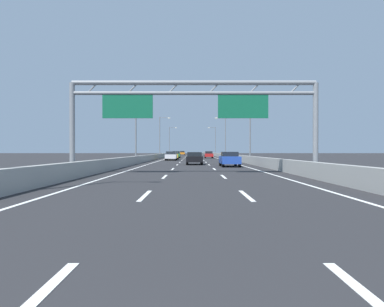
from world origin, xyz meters
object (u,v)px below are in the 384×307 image
Objects in this scene: blue_car at (230,159)px; green_car at (177,154)px; streetlamp_left_mid at (138,122)px; red_car at (209,155)px; streetlamp_right_distant at (215,139)px; yellow_car at (174,155)px; black_car at (195,158)px; streetlamp_left_far at (161,134)px; streetlamp_right_far at (225,134)px; white_car at (172,156)px; streetlamp_right_mid at (249,122)px; sign_gantry at (192,103)px; streetlamp_left_distant at (171,139)px; orange_car at (183,153)px.

green_car is at bearing 99.71° from blue_car.
red_car is (10.96, 28.39, -4.64)m from streetlamp_left_mid.
streetlamp_left_mid is 2.26× the size of red_car.
streetlamp_left_mid and streetlamp_right_distant have the same top height.
yellow_car is 0.94× the size of black_car.
red_car is at bearing -30.97° from streetlamp_left_far.
white_car is at bearing -114.44° from streetlamp_right_far.
white_car is at bearing -111.74° from red_car.
streetlamp_left_far reaches higher than white_car.
black_car is 6.33m from blue_car.
blue_car is at bearing -89.79° from red_car.
red_car is (-3.97, 28.39, -4.64)m from streetlamp_right_mid.
sign_gantry is 1.77× the size of streetlamp_left_distant.
streetlamp_right_mid is 34.97m from streetlamp_right_far.
streetlamp_right_distant is at bearing -41.99° from orange_car.
streetlamp_right_mid and streetlamp_right_far have the same top height.
streetlamp_right_far is 38.02m from streetlamp_left_distant.
white_car is (-11.04, -24.29, -4.63)m from streetlamp_right_far.
orange_car is (-0.06, 62.98, 0.01)m from yellow_car.
white_car is 1.08× the size of red_car.
green_car reaches higher than red_car.
black_car is at bearing -79.64° from streetlamp_left_far.
blue_car is at bearing -76.06° from yellow_car.
orange_car is at bearing 90.01° from white_car.
streetlamp_left_mid is at bearing 180.00° from streetlamp_right_mid.
streetlamp_right_far is 2.10× the size of white_car.
streetlamp_left_mid reaches higher than green_car.
sign_gantry reaches higher than black_car.
black_car is at bearing 89.04° from sign_gantry.
yellow_car is at bearing -89.95° from orange_car.
white_car is 23.76m from blue_car.
sign_gantry is 52.15m from red_car.
green_car is at bearing -84.44° from streetlamp_left_distant.
streetlamp_right_far is at bearing 58.71° from yellow_car.
streetlamp_left_distant is at bearing 90.00° from streetlamp_left_mid.
streetlamp_left_mid and streetlamp_right_far have the same top height.
streetlamp_right_mid is at bearing -56.97° from yellow_car.
streetlamp_right_mid is 38.02m from streetlamp_left_far.
streetlamp_left_distant is at bearing 102.05° from streetlamp_right_mid.
streetlamp_left_far is 48.45m from blue_car.
yellow_car is 0.92× the size of white_car.
green_car is at bearing 82.84° from streetlamp_left_mid.
streetlamp_left_far is 34.97m from streetlamp_left_distant.
blue_car is at bearing -107.72° from streetlamp_right_mid.
streetlamp_right_distant reaches higher than blue_car.
streetlamp_left_mid is 2.30× the size of yellow_car.
blue_car reaches higher than black_car.
streetlamp_right_distant is 2.30× the size of yellow_car.
streetlamp_right_mid is 1.00× the size of streetlamp_left_far.
green_car reaches higher than yellow_car.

